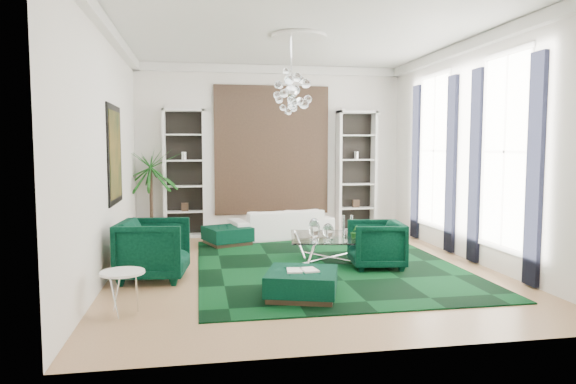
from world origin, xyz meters
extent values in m
cube|color=tan|center=(0.00, 0.00, -0.01)|extent=(6.00, 7.00, 0.02)
cube|color=white|center=(0.00, 0.00, 3.81)|extent=(6.00, 7.00, 0.02)
cube|color=white|center=(0.00, 3.51, 1.90)|extent=(6.00, 0.02, 3.80)
cube|color=white|center=(0.00, -3.51, 1.90)|extent=(6.00, 0.02, 3.80)
cube|color=white|center=(-3.01, 0.00, 1.90)|extent=(0.02, 7.00, 3.80)
cube|color=white|center=(3.01, 0.00, 1.90)|extent=(0.02, 7.00, 3.80)
cylinder|color=white|center=(0.00, 0.30, 3.77)|extent=(0.90, 0.90, 0.05)
cube|color=black|center=(0.00, 3.46, 1.90)|extent=(2.50, 0.06, 2.80)
cube|color=black|center=(-2.97, 0.60, 1.85)|extent=(0.04, 1.30, 1.60)
cube|color=white|center=(2.99, -0.90, 1.90)|extent=(0.03, 1.10, 2.90)
cube|color=black|center=(2.96, -1.68, 1.65)|extent=(0.07, 0.30, 3.25)
cube|color=black|center=(2.96, -0.12, 1.65)|extent=(0.07, 0.30, 3.25)
cube|color=white|center=(2.99, 1.50, 1.90)|extent=(0.03, 1.10, 2.90)
cube|color=black|center=(2.96, 0.72, 1.65)|extent=(0.07, 0.30, 3.25)
cube|color=black|center=(2.96, 2.28, 1.65)|extent=(0.07, 0.30, 3.25)
cube|color=black|center=(0.43, 0.07, 0.01)|extent=(4.20, 5.00, 0.02)
imported|color=white|center=(0.10, 2.74, 0.32)|extent=(2.30, 1.26, 0.64)
imported|color=black|center=(-2.32, -0.33, 0.45)|extent=(1.10, 1.08, 0.90)
imported|color=black|center=(1.19, -0.21, 0.39)|extent=(0.95, 0.93, 0.78)
cube|color=black|center=(-1.09, 2.21, 0.18)|extent=(1.06, 1.06, 0.37)
cube|color=black|center=(-0.33, -1.63, 0.18)|extent=(1.12, 1.12, 0.36)
cube|color=white|center=(-0.33, -1.63, 0.37)|extent=(0.41, 0.27, 0.03)
cylinder|color=white|center=(-2.55, -1.91, 0.25)|extent=(0.52, 0.52, 0.50)
imported|color=#1A5F1A|center=(0.89, 0.02, 0.57)|extent=(0.14, 0.13, 0.22)
camera|label=1|loc=(-1.65, -8.09, 1.97)|focal=32.00mm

